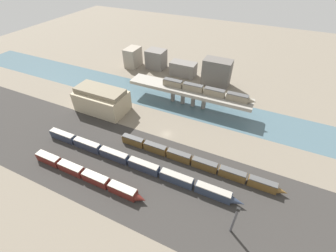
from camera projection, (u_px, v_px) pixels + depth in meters
ground_plane at (166, 134)px, 104.40m from camera, size 400.00×400.00×0.00m
railbed_yard at (140, 171)px, 87.66m from camera, size 280.00×42.00×0.01m
river_water at (188, 104)px, 123.48m from camera, size 320.00×23.76×0.01m
bridge at (188, 92)px, 118.43m from camera, size 66.46×9.90×9.32m
train_on_bridge at (206, 90)px, 113.35m from camera, size 48.29×3.13×3.59m
train_yard_near at (86, 175)px, 84.10m from camera, size 49.89×3.17×3.79m
train_yard_mid at (132, 162)px, 88.92m from camera, size 86.56×2.86×3.97m
train_yard_far at (194, 161)px, 89.19m from camera, size 67.96×2.63×3.89m
warehouse_building at (102, 100)px, 115.89m from camera, size 26.03×15.15×12.58m
signal_tower at (234, 220)px, 65.58m from camera, size 1.00×0.77×13.09m
city_block_far_left at (133, 57)px, 156.98m from camera, size 8.33×12.09×12.79m
city_block_left at (156, 59)px, 154.76m from camera, size 12.34×10.35×12.57m
city_block_center at (183, 69)px, 147.17m from camera, size 16.70×8.40×8.84m
city_block_right at (217, 72)px, 135.58m from camera, size 16.52×9.31×15.85m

